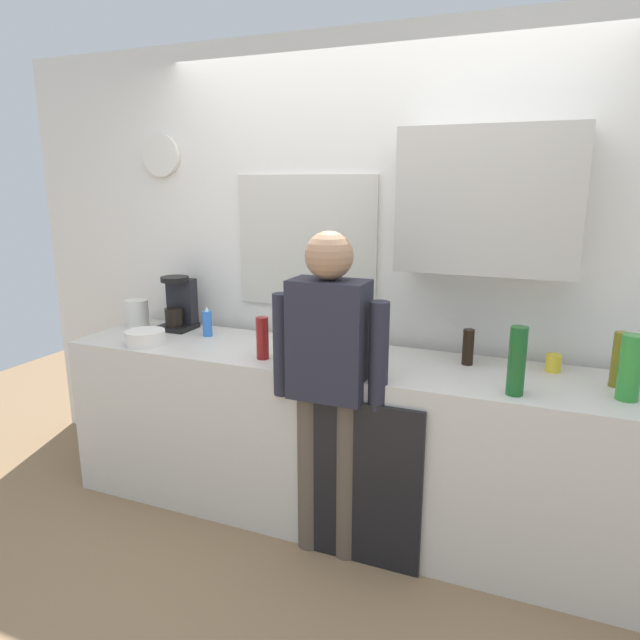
{
  "coord_description": "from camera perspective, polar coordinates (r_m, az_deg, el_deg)",
  "views": [
    {
      "loc": [
        0.93,
        -2.35,
        1.81
      ],
      "look_at": [
        -0.15,
        0.25,
        1.12
      ],
      "focal_mm": 31.89,
      "sensor_mm": 36.0,
      "label": 1
    }
  ],
  "objects": [
    {
      "name": "kitchen_counter",
      "position": [
        3.11,
        2.93,
        -12.03
      ],
      "size": [
        3.2,
        0.64,
        0.92
      ],
      "primitive_type": "cube",
      "color": "beige",
      "rests_on": "ground_plane"
    },
    {
      "name": "dish_soap",
      "position": [
        3.42,
        -11.24,
        -0.31
      ],
      "size": [
        0.06,
        0.06,
        0.18
      ],
      "color": "blue",
      "rests_on": "kitchen_counter"
    },
    {
      "name": "mixing_bowl",
      "position": [
        3.33,
        -17.12,
        -1.69
      ],
      "size": [
        0.22,
        0.22,
        0.08
      ],
      "primitive_type": "cylinder",
      "color": "white",
      "rests_on": "kitchen_counter"
    },
    {
      "name": "bottle_green_wine",
      "position": [
        2.55,
        19.15,
        -3.92
      ],
      "size": [
        0.07,
        0.07,
        0.3
      ],
      "primitive_type": "cylinder",
      "color": "#195923",
      "rests_on": "kitchen_counter"
    },
    {
      "name": "dishwasher_panel",
      "position": [
        2.8,
        4.4,
        -16.23
      ],
      "size": [
        0.56,
        0.02,
        0.83
      ],
      "primitive_type": "cube",
      "color": "black",
      "rests_on": "ground_plane"
    },
    {
      "name": "ground_plane",
      "position": [
        3.1,
        0.81,
        -21.96
      ],
      "size": [
        8.0,
        8.0,
        0.0
      ],
      "primitive_type": "plane",
      "color": "#8C6D4C"
    },
    {
      "name": "bottle_dark_sauce",
      "position": [
        2.92,
        14.64,
        -2.64
      ],
      "size": [
        0.06,
        0.06,
        0.18
      ],
      "primitive_type": "cylinder",
      "color": "black",
      "rests_on": "kitchen_counter"
    },
    {
      "name": "back_wall_assembly",
      "position": [
        3.2,
        6.7,
        5.47
      ],
      "size": [
        4.8,
        0.42,
        2.6
      ],
      "color": "white",
      "rests_on": "ground_plane"
    },
    {
      "name": "bottle_clear_soda",
      "position": [
        2.69,
        28.69,
        -4.22
      ],
      "size": [
        0.09,
        0.09,
        0.28
      ],
      "primitive_type": "cylinder",
      "color": "#2D8C33",
      "rests_on": "kitchen_counter"
    },
    {
      "name": "cup_yellow_cup",
      "position": [
        2.96,
        22.37,
        -4.01
      ],
      "size": [
        0.07,
        0.07,
        0.08
      ],
      "primitive_type": "cylinder",
      "color": "yellow",
      "rests_on": "kitchen_counter"
    },
    {
      "name": "bottle_red_vinegar",
      "position": [
        2.93,
        -5.8,
        -1.81
      ],
      "size": [
        0.06,
        0.06,
        0.22
      ],
      "primitive_type": "cylinder",
      "color": "maroon",
      "rests_on": "kitchen_counter"
    },
    {
      "name": "bottle_olive_oil",
      "position": [
        2.84,
        27.77,
        -3.52
      ],
      "size": [
        0.06,
        0.06,
        0.25
      ],
      "primitive_type": "cylinder",
      "color": "olive",
      "rests_on": "kitchen_counter"
    },
    {
      "name": "person_at_sink",
      "position": [
        2.67,
        0.88,
        -5.15
      ],
      "size": [
        0.57,
        0.22,
        1.6
      ],
      "rotation": [
        0.0,
        0.0,
        0.2
      ],
      "color": "brown",
      "rests_on": "ground_plane"
    },
    {
      "name": "coffee_maker",
      "position": [
        3.62,
        -13.96,
        1.44
      ],
      "size": [
        0.2,
        0.2,
        0.33
      ],
      "color": "black",
      "rests_on": "kitchen_counter"
    },
    {
      "name": "bottle_amber_beer",
      "position": [
        3.22,
        -2.24,
        -0.22
      ],
      "size": [
        0.06,
        0.06,
        0.23
      ],
      "primitive_type": "cylinder",
      "color": "brown",
      "rests_on": "kitchen_counter"
    },
    {
      "name": "potted_plant",
      "position": [
        3.09,
        0.83,
        -0.51
      ],
      "size": [
        0.15,
        0.15,
        0.23
      ],
      "color": "#9E5638",
      "rests_on": "kitchen_counter"
    },
    {
      "name": "storage_canister",
      "position": [
        3.75,
        -17.87,
        0.64
      ],
      "size": [
        0.14,
        0.14,
        0.17
      ],
      "primitive_type": "cylinder",
      "color": "silver",
      "rests_on": "kitchen_counter"
    }
  ]
}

